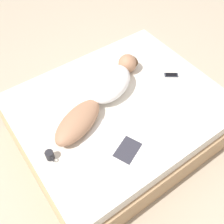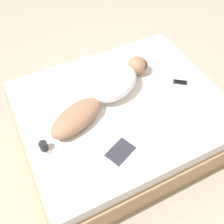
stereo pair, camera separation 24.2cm
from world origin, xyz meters
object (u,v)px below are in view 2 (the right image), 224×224
(person, at_px, (107,90))
(open_magazine, at_px, (110,144))
(cell_phone, at_px, (180,82))
(coffee_mug, at_px, (44,146))

(person, bearing_deg, open_magazine, -46.83)
(person, bearing_deg, cell_phone, 55.82)
(person, xyz_separation_m, coffee_mug, (0.30, -0.74, -0.06))
(open_magazine, bearing_deg, person, 132.85)
(person, xyz_separation_m, open_magazine, (0.50, -0.22, -0.10))
(open_magazine, bearing_deg, cell_phone, 86.07)
(open_magazine, height_order, coffee_mug, coffee_mug)
(coffee_mug, height_order, cell_phone, coffee_mug)
(open_magazine, height_order, cell_phone, same)
(person, height_order, cell_phone, person)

